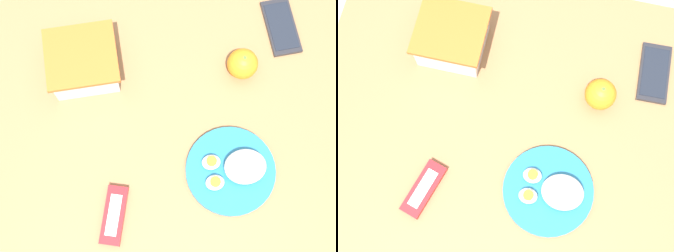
{
  "view_description": "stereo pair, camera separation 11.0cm",
  "coord_description": "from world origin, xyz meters",
  "views": [
    {
      "loc": [
        -0.06,
        -0.31,
        1.85
      ],
      "look_at": [
        -0.02,
        -0.02,
        0.78
      ],
      "focal_mm": 50.0,
      "sensor_mm": 36.0,
      "label": 1
    },
    {
      "loc": [
        0.05,
        -0.31,
        1.85
      ],
      "look_at": [
        -0.02,
        -0.02,
        0.78
      ],
      "focal_mm": 50.0,
      "sensor_mm": 36.0,
      "label": 2
    }
  ],
  "objects": [
    {
      "name": "ground_plane",
      "position": [
        0.0,
        0.0,
        0.0
      ],
      "size": [
        10.0,
        10.0,
        0.0
      ],
      "primitive_type": "plane",
      "color": "#B2A899"
    },
    {
      "name": "table",
      "position": [
        0.0,
        0.0,
        0.65
      ],
      "size": [
        1.01,
        0.79,
        0.75
      ],
      "color": "#996B42",
      "rests_on": "ground_plane"
    },
    {
      "name": "orange_fruit",
      "position": [
        0.19,
        0.1,
        0.79
      ],
      "size": [
        0.08,
        0.08,
        0.08
      ],
      "color": "orange",
      "rests_on": "table"
    },
    {
      "name": "cell_phone",
      "position": [
        0.31,
        0.2,
        0.76
      ],
      "size": [
        0.08,
        0.16,
        0.01
      ],
      "color": "#232328",
      "rests_on": "table"
    },
    {
      "name": "food_container",
      "position": [
        -0.19,
        0.16,
        0.79
      ],
      "size": [
        0.17,
        0.16,
        0.09
      ],
      "color": "white",
      "rests_on": "table"
    },
    {
      "name": "candy_bar",
      "position": [
        -0.17,
        -0.21,
        0.76
      ],
      "size": [
        0.08,
        0.14,
        0.02
      ],
      "color": "red",
      "rests_on": "table"
    },
    {
      "name": "rice_plate",
      "position": [
        0.12,
        -0.15,
        0.77
      ],
      "size": [
        0.21,
        0.21,
        0.06
      ],
      "color": "teal",
      "rests_on": "table"
    }
  ]
}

